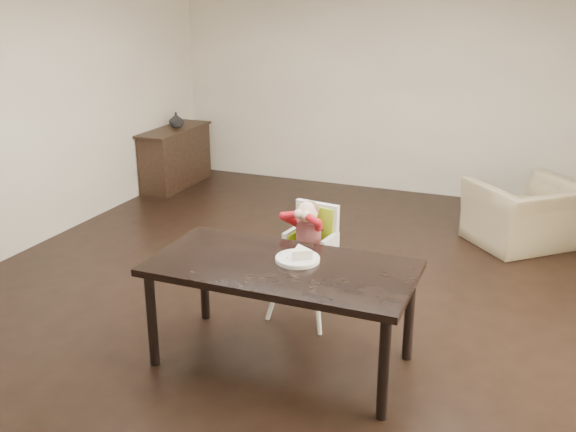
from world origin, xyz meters
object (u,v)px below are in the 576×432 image
Objects in this scene: armchair at (528,203)px; sideboard at (176,157)px; dining_table at (281,275)px; high_chair at (310,235)px.

sideboard is at bearing -48.81° from armchair.
dining_table is at bearing -49.68° from sideboard.
armchair is at bearing 64.20° from high_chair.
armchair is (1.55, 2.27, -0.23)m from high_chair.
dining_table is 1.74× the size of armchair.
armchair is at bearing -6.91° from sideboard.
high_chair is (-0.07, 0.75, 0.02)m from dining_table.
sideboard is at bearing 130.32° from dining_table.
armchair is 0.82× the size of sideboard.
dining_table is 3.37m from armchair.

